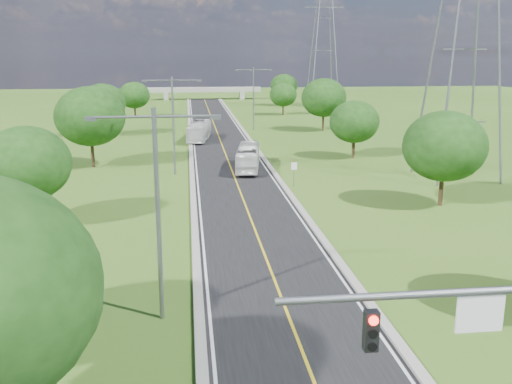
# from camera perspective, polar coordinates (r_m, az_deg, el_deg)

# --- Properties ---
(ground) EXTENTS (260.00, 260.00, 0.00)m
(ground) POSITION_cam_1_polar(r_m,az_deg,el_deg) (74.52, -3.26, 4.28)
(ground) COLOR #315B19
(ground) RESTS_ON ground
(road) EXTENTS (8.00, 150.00, 0.06)m
(road) POSITION_cam_1_polar(r_m,az_deg,el_deg) (80.42, -3.54, 5.01)
(road) COLOR black
(road) RESTS_ON ground
(curb_left) EXTENTS (0.50, 150.00, 0.22)m
(curb_left) POSITION_cam_1_polar(r_m,az_deg,el_deg) (80.29, -6.58, 4.99)
(curb_left) COLOR gray
(curb_left) RESTS_ON ground
(curb_right) EXTENTS (0.50, 150.00, 0.22)m
(curb_right) POSITION_cam_1_polar(r_m,az_deg,el_deg) (80.76, -0.51, 5.13)
(curb_right) COLOR gray
(curb_right) RESTS_ON ground
(speed_limit_sign) EXTENTS (0.55, 0.09, 2.40)m
(speed_limit_sign) POSITION_cam_1_polar(r_m,az_deg,el_deg) (53.34, 3.82, 2.18)
(speed_limit_sign) COLOR slate
(speed_limit_sign) RESTS_ON ground
(overpass) EXTENTS (30.00, 3.00, 3.20)m
(overpass) POSITION_cam_1_polar(r_m,az_deg,el_deg) (153.73, -5.21, 10.09)
(overpass) COLOR gray
(overpass) RESTS_ON ground
(streetlight_near_left) EXTENTS (5.90, 0.25, 10.00)m
(streetlight_near_left) POSITION_cam_1_polar(r_m,az_deg,el_deg) (26.19, -9.85, -0.54)
(streetlight_near_left) COLOR slate
(streetlight_near_left) RESTS_ON ground
(streetlight_mid_left) EXTENTS (5.90, 0.25, 10.00)m
(streetlight_mid_left) POSITION_cam_1_polar(r_m,az_deg,el_deg) (58.71, -8.30, 7.44)
(streetlight_mid_left) COLOR slate
(streetlight_mid_left) RESTS_ON ground
(streetlight_far_right) EXTENTS (5.90, 0.25, 10.00)m
(streetlight_far_right) POSITION_cam_1_polar(r_m,az_deg,el_deg) (92.17, -0.26, 9.86)
(streetlight_far_right) COLOR slate
(streetlight_far_right) RESTS_ON ground
(power_tower_near) EXTENTS (9.00, 6.40, 28.00)m
(power_tower_near) POSITION_cam_1_polar(r_m,az_deg,el_deg) (59.60, 20.29, 14.61)
(power_tower_near) COLOR slate
(power_tower_near) RESTS_ON ground
(power_tower_far) EXTENTS (9.00, 6.40, 28.00)m
(power_tower_far) POSITION_cam_1_polar(r_m,az_deg,el_deg) (131.93, 6.76, 14.48)
(power_tower_far) COLOR slate
(power_tower_far) RESTS_ON ground
(tree_lb) EXTENTS (6.30, 6.30, 7.33)m
(tree_lb) POSITION_cam_1_polar(r_m,az_deg,el_deg) (43.60, -21.99, 2.64)
(tree_lb) COLOR black
(tree_lb) RESTS_ON ground
(tree_lc) EXTENTS (7.56, 7.56, 8.79)m
(tree_lc) POSITION_cam_1_polar(r_m,az_deg,el_deg) (64.56, -16.26, 7.27)
(tree_lc) COLOR black
(tree_lc) RESTS_ON ground
(tree_ld) EXTENTS (6.72, 6.72, 7.82)m
(tree_ld) POSITION_cam_1_polar(r_m,az_deg,el_deg) (88.54, -15.08, 8.59)
(tree_ld) COLOR black
(tree_ld) RESTS_ON ground
(tree_le) EXTENTS (5.88, 5.88, 6.84)m
(tree_le) POSITION_cam_1_polar(r_m,az_deg,el_deg) (112.08, -12.08, 9.45)
(tree_le) COLOR black
(tree_le) RESTS_ON ground
(tree_rb) EXTENTS (6.72, 6.72, 7.82)m
(tree_rb) POSITION_cam_1_polar(r_m,az_deg,el_deg) (48.53, 18.34, 4.37)
(tree_rb) COLOR black
(tree_rb) RESTS_ON ground
(tree_rc) EXTENTS (5.88, 5.88, 6.84)m
(tree_rc) POSITION_cam_1_polar(r_m,az_deg,el_deg) (68.67, 9.81, 6.94)
(tree_rc) COLOR black
(tree_rc) RESTS_ON ground
(tree_rd) EXTENTS (7.14, 7.14, 8.30)m
(tree_rd) POSITION_cam_1_polar(r_m,az_deg,el_deg) (92.17, 6.79, 9.35)
(tree_rd) COLOR black
(tree_rd) RESTS_ON ground
(tree_re) EXTENTS (5.46, 5.46, 6.35)m
(tree_re) POSITION_cam_1_polar(r_m,az_deg,el_deg) (115.23, 2.73, 9.69)
(tree_re) COLOR black
(tree_re) RESTS_ON ground
(tree_rf) EXTENTS (6.30, 6.30, 7.33)m
(tree_rf) POSITION_cam_1_polar(r_m,az_deg,el_deg) (135.45, 2.80, 10.58)
(tree_rf) COLOR black
(tree_rf) RESTS_ON ground
(bus_outbound) EXTENTS (3.55, 9.59, 2.61)m
(bus_outbound) POSITION_cam_1_polar(r_m,az_deg,el_deg) (60.96, -0.79, 3.46)
(bus_outbound) COLOR silver
(bus_outbound) RESTS_ON road
(bus_inbound) EXTENTS (3.76, 9.89, 2.69)m
(bus_inbound) POSITION_cam_1_polar(r_m,az_deg,el_deg) (81.81, -5.70, 6.09)
(bus_inbound) COLOR silver
(bus_inbound) RESTS_ON road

